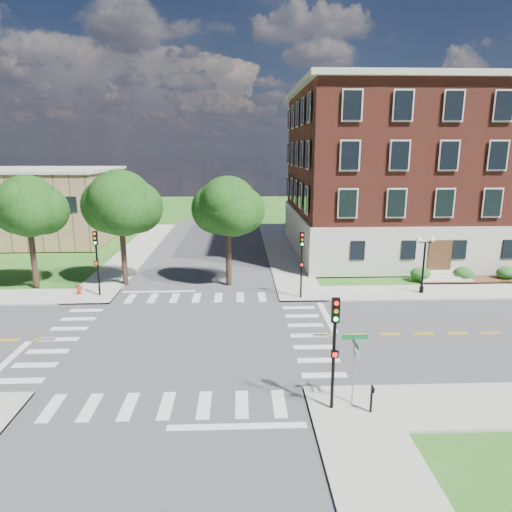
{
  "coord_description": "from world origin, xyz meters",
  "views": [
    {
      "loc": [
        3.14,
        -24.69,
        10.63
      ],
      "look_at": [
        4.34,
        6.87,
        3.2
      ],
      "focal_mm": 32.0,
      "sensor_mm": 36.0,
      "label": 1
    }
  ],
  "objects_px": {
    "twin_lamp_west": "(424,262)",
    "street_sign_pole": "(355,355)",
    "traffic_signal_nw": "(97,255)",
    "fire_hydrant": "(79,290)",
    "traffic_signal_ne": "(302,256)",
    "traffic_signal_se": "(334,339)",
    "push_button_post": "(372,397)"
  },
  "relations": [
    {
      "from": "traffic_signal_se",
      "to": "twin_lamp_west",
      "type": "height_order",
      "value": "traffic_signal_se"
    },
    {
      "from": "traffic_signal_nw",
      "to": "fire_hydrant",
      "type": "xyz_separation_m",
      "value": [
        -1.6,
        0.34,
        -2.72
      ]
    },
    {
      "from": "twin_lamp_west",
      "to": "fire_hydrant",
      "type": "bearing_deg",
      "value": 178.69
    },
    {
      "from": "traffic_signal_nw",
      "to": "twin_lamp_west",
      "type": "height_order",
      "value": "traffic_signal_nw"
    },
    {
      "from": "traffic_signal_nw",
      "to": "push_button_post",
      "type": "distance_m",
      "value": 22.44
    },
    {
      "from": "push_button_post",
      "to": "fire_hydrant",
      "type": "height_order",
      "value": "push_button_post"
    },
    {
      "from": "traffic_signal_se",
      "to": "twin_lamp_west",
      "type": "relative_size",
      "value": 1.13
    },
    {
      "from": "traffic_signal_nw",
      "to": "fire_hydrant",
      "type": "bearing_deg",
      "value": 168.16
    },
    {
      "from": "street_sign_pole",
      "to": "traffic_signal_se",
      "type": "bearing_deg",
      "value": -159.27
    },
    {
      "from": "traffic_signal_se",
      "to": "fire_hydrant",
      "type": "distance_m",
      "value": 22.48
    },
    {
      "from": "twin_lamp_west",
      "to": "street_sign_pole",
      "type": "bearing_deg",
      "value": -120.8
    },
    {
      "from": "push_button_post",
      "to": "twin_lamp_west",
      "type": "bearing_deg",
      "value": 62.06
    },
    {
      "from": "traffic_signal_se",
      "to": "street_sign_pole",
      "type": "xyz_separation_m",
      "value": [
        0.95,
        0.36,
        -0.88
      ]
    },
    {
      "from": "traffic_signal_ne",
      "to": "street_sign_pole",
      "type": "bearing_deg",
      "value": -88.79
    },
    {
      "from": "street_sign_pole",
      "to": "traffic_signal_nw",
      "type": "bearing_deg",
      "value": 134.72
    },
    {
      "from": "traffic_signal_ne",
      "to": "traffic_signal_nw",
      "type": "relative_size",
      "value": 1.0
    },
    {
      "from": "traffic_signal_se",
      "to": "traffic_signal_ne",
      "type": "xyz_separation_m",
      "value": [
        0.65,
        14.49,
        0.0
      ]
    },
    {
      "from": "traffic_signal_nw",
      "to": "fire_hydrant",
      "type": "relative_size",
      "value": 6.4
    },
    {
      "from": "traffic_signal_se",
      "to": "traffic_signal_nw",
      "type": "relative_size",
      "value": 1.0
    },
    {
      "from": "traffic_signal_se",
      "to": "push_button_post",
      "type": "height_order",
      "value": "traffic_signal_se"
    },
    {
      "from": "traffic_signal_se",
      "to": "push_button_post",
      "type": "bearing_deg",
      "value": -14.18
    },
    {
      "from": "traffic_signal_se",
      "to": "street_sign_pole",
      "type": "height_order",
      "value": "traffic_signal_se"
    },
    {
      "from": "traffic_signal_ne",
      "to": "twin_lamp_west",
      "type": "bearing_deg",
      "value": 5.03
    },
    {
      "from": "traffic_signal_se",
      "to": "twin_lamp_west",
      "type": "bearing_deg",
      "value": 57.21
    },
    {
      "from": "twin_lamp_west",
      "to": "push_button_post",
      "type": "relative_size",
      "value": 3.53
    },
    {
      "from": "traffic_signal_ne",
      "to": "twin_lamp_west",
      "type": "xyz_separation_m",
      "value": [
        9.2,
        0.81,
        -0.66
      ]
    },
    {
      "from": "twin_lamp_west",
      "to": "push_button_post",
      "type": "xyz_separation_m",
      "value": [
        -8.32,
        -15.68,
        -1.73
      ]
    },
    {
      "from": "traffic_signal_se",
      "to": "fire_hydrant",
      "type": "xyz_separation_m",
      "value": [
        -15.68,
        15.88,
        -2.72
      ]
    },
    {
      "from": "traffic_signal_ne",
      "to": "street_sign_pole",
      "type": "height_order",
      "value": "traffic_signal_ne"
    },
    {
      "from": "traffic_signal_nw",
      "to": "twin_lamp_west",
      "type": "relative_size",
      "value": 1.13
    },
    {
      "from": "twin_lamp_west",
      "to": "street_sign_pole",
      "type": "height_order",
      "value": "twin_lamp_west"
    },
    {
      "from": "fire_hydrant",
      "to": "traffic_signal_ne",
      "type": "bearing_deg",
      "value": -4.87
    }
  ]
}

